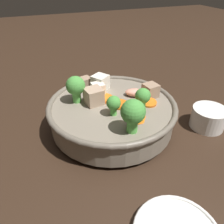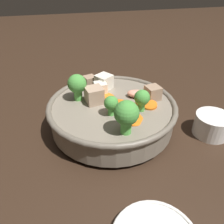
# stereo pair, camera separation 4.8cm
# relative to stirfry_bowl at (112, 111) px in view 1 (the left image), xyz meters

# --- Properties ---
(ground_plane) EXTENTS (3.00, 3.00, 0.00)m
(ground_plane) POSITION_rel_stirfry_bowl_xyz_m (-0.00, -0.00, -0.04)
(ground_plane) COLOR black
(stirfry_bowl) EXTENTS (0.28, 0.28, 0.12)m
(stirfry_bowl) POSITION_rel_stirfry_bowl_xyz_m (0.00, 0.00, 0.00)
(stirfry_bowl) COLOR slate
(stirfry_bowl) RESTS_ON ground_plane
(tea_cup) EXTENTS (0.08, 0.08, 0.05)m
(tea_cup) POSITION_rel_stirfry_bowl_xyz_m (-0.20, 0.08, -0.02)
(tea_cup) COLOR white
(tea_cup) RESTS_ON ground_plane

